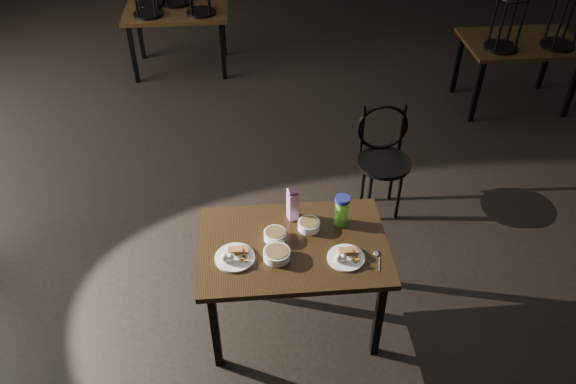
{
  "coord_description": "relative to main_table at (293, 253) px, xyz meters",
  "views": [
    {
      "loc": [
        -0.42,
        -4.09,
        3.26
      ],
      "look_at": [
        -0.17,
        -1.17,
        0.85
      ],
      "focal_mm": 35.0,
      "sensor_mm": 36.0,
      "label": 1
    }
  ],
  "objects": [
    {
      "name": "main_table",
      "position": [
        0.0,
        0.0,
        0.0
      ],
      "size": [
        1.2,
        0.8,
        0.75
      ],
      "color": "black",
      "rests_on": "ground"
    },
    {
      "name": "plate_left",
      "position": [
        -0.37,
        -0.1,
        0.1
      ],
      "size": [
        0.25,
        0.25,
        0.08
      ],
      "color": "white",
      "rests_on": "main_table"
    },
    {
      "name": "plate_right",
      "position": [
        0.31,
        -0.16,
        0.1
      ],
      "size": [
        0.23,
        0.23,
        0.08
      ],
      "color": "white",
      "rests_on": "main_table"
    },
    {
      "name": "bowl_near",
      "position": [
        -0.11,
        0.06,
        0.11
      ],
      "size": [
        0.14,
        0.14,
        0.06
      ],
      "color": "white",
      "rests_on": "main_table"
    },
    {
      "name": "bowl_far",
      "position": [
        0.11,
        0.14,
        0.11
      ],
      "size": [
        0.14,
        0.14,
        0.06
      ],
      "color": "white",
      "rests_on": "main_table"
    },
    {
      "name": "bowl_big",
      "position": [
        -0.11,
        -0.11,
        0.11
      ],
      "size": [
        0.17,
        0.17,
        0.06
      ],
      "color": "white",
      "rests_on": "main_table"
    },
    {
      "name": "juice_carton",
      "position": [
        0.02,
        0.25,
        0.2
      ],
      "size": [
        0.08,
        0.08,
        0.26
      ],
      "color": "#83176E",
      "rests_on": "main_table"
    },
    {
      "name": "water_bottle",
      "position": [
        0.33,
        0.17,
        0.19
      ],
      "size": [
        0.11,
        0.11,
        0.22
      ],
      "color": "#72E844",
      "rests_on": "main_table"
    },
    {
      "name": "spoon",
      "position": [
        0.5,
        -0.14,
        0.08
      ],
      "size": [
        0.05,
        0.18,
        0.01
      ],
      "color": "silver",
      "rests_on": "main_table"
    },
    {
      "name": "bentwood_chair",
      "position": [
        0.86,
        1.21,
        -0.11
      ],
      "size": [
        0.45,
        0.45,
        0.94
      ],
      "rotation": [
        0.0,
        0.0,
        -0.02
      ],
      "color": "black",
      "rests_on": "ground"
    },
    {
      "name": "bg_table_left",
      "position": [
        -1.04,
        3.99,
        0.13
      ],
      "size": [
        1.2,
        0.8,
        1.48
      ],
      "color": "black",
      "rests_on": "ground"
    },
    {
      "name": "bg_table_right",
      "position": [
        2.68,
        2.76,
        0.08
      ],
      "size": [
        1.2,
        0.8,
        1.48
      ],
      "color": "black",
      "rests_on": "ground"
    }
  ]
}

